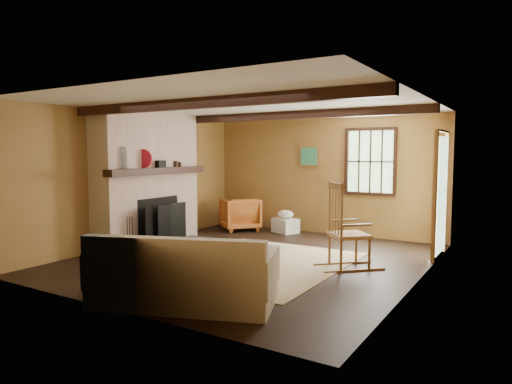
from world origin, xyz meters
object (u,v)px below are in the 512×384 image
Objects in this scene: rocking_chair at (346,232)px; laundry_basket at (285,226)px; armchair at (240,214)px; sofa at (184,279)px; fireplace at (149,184)px.

laundry_basket is at bearing 0.52° from rocking_chair.
rocking_chair is 1.63× the size of armchair.
sofa is 2.83× the size of armchair.
laundry_basket is at bearing 142.49° from armchair.
sofa is 4.91m from armchair.
rocking_chair is 3.04m from laundry_basket.
rocking_chair reaches higher than armchair.
laundry_basket is (-2.12, 2.15, -0.38)m from rocking_chair.
sofa is at bearing -39.47° from fireplace.
fireplace is 3.63m from sofa.
rocking_chair reaches higher than laundry_basket.
fireplace reaches higher than sofa.
armchair is (0.56, 2.15, -0.75)m from fireplace.
sofa reaches higher than laundry_basket.
fireplace is 1.10× the size of sofa.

